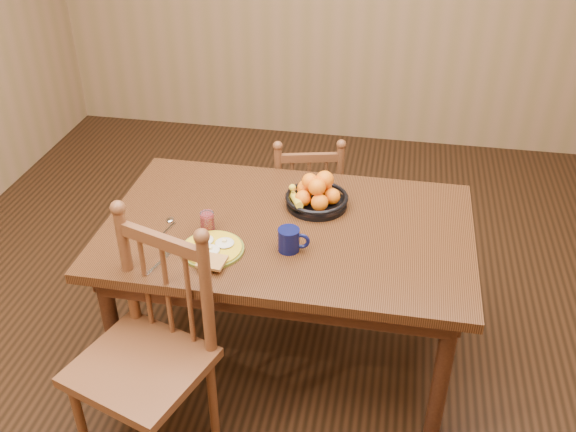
% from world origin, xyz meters
% --- Properties ---
extents(room, '(4.52, 5.02, 2.72)m').
position_xyz_m(room, '(0.00, 0.00, 1.35)').
color(room, black).
rests_on(room, ground).
extents(dining_table, '(1.60, 1.00, 0.75)m').
position_xyz_m(dining_table, '(0.00, 0.00, 0.67)').
color(dining_table, black).
rests_on(dining_table, ground).
extents(chair_far, '(0.47, 0.45, 0.86)m').
position_xyz_m(chair_far, '(-0.03, 0.70, 0.42)').
color(chair_far, '#523118').
rests_on(chair_far, ground).
extents(chair_near, '(0.59, 0.57, 1.03)m').
position_xyz_m(chair_near, '(-0.44, -0.63, 0.50)').
color(chair_near, '#523118').
rests_on(chair_near, ground).
extents(breakfast_plate, '(0.26, 0.29, 0.04)m').
position_xyz_m(breakfast_plate, '(-0.27, -0.24, 0.76)').
color(breakfast_plate, '#59601E').
rests_on(breakfast_plate, dining_table).
extents(fork, '(0.06, 0.18, 0.00)m').
position_xyz_m(fork, '(-0.46, -0.35, 0.75)').
color(fork, silver).
rests_on(fork, dining_table).
extents(spoon, '(0.05, 0.16, 0.01)m').
position_xyz_m(spoon, '(-0.52, -0.08, 0.75)').
color(spoon, silver).
rests_on(spoon, dining_table).
extents(coffee_mug, '(0.13, 0.09, 0.10)m').
position_xyz_m(coffee_mug, '(0.04, -0.18, 0.80)').
color(coffee_mug, '#090D34').
rests_on(coffee_mug, dining_table).
extents(juice_glass, '(0.06, 0.06, 0.09)m').
position_xyz_m(juice_glass, '(-0.33, -0.10, 0.79)').
color(juice_glass, silver).
rests_on(juice_glass, dining_table).
extents(fruit_bowl, '(0.29, 0.29, 0.17)m').
position_xyz_m(fruit_bowl, '(0.10, 0.19, 0.81)').
color(fruit_bowl, black).
rests_on(fruit_bowl, dining_table).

